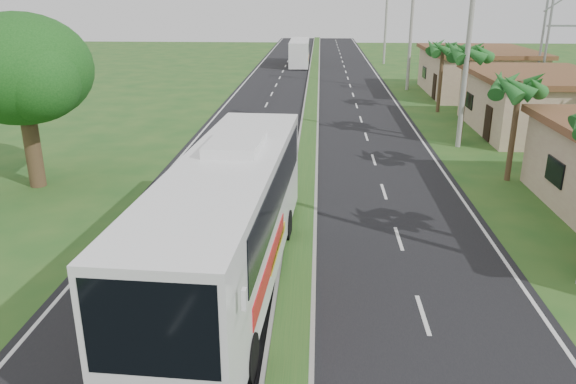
{
  "coord_description": "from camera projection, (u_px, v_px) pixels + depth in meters",
  "views": [
    {
      "loc": [
        0.59,
        -13.33,
        8.18
      ],
      "look_at": [
        -0.41,
        4.68,
        1.8
      ],
      "focal_mm": 35.0,
      "sensor_mm": 36.0,
      "label": 1
    }
  ],
  "objects": [
    {
      "name": "ground",
      "position": [
        293.0,
        311.0,
        15.31
      ],
      "size": [
        180.0,
        180.0,
        0.0
      ],
      "primitive_type": "plane",
      "color": "#22531E",
      "rests_on": "ground"
    },
    {
      "name": "road_asphalt",
      "position": [
        309.0,
        136.0,
        34.13
      ],
      "size": [
        14.0,
        160.0,
        0.02
      ],
      "primitive_type": "cube",
      "color": "black",
      "rests_on": "ground"
    },
    {
      "name": "median_strip",
      "position": [
        309.0,
        135.0,
        34.1
      ],
      "size": [
        1.2,
        160.0,
        0.18
      ],
      "color": "gray",
      "rests_on": "ground"
    },
    {
      "name": "lane_edge_left",
      "position": [
        200.0,
        135.0,
        34.48
      ],
      "size": [
        0.12,
        160.0,
        0.01
      ],
      "primitive_type": "cube",
      "color": "silver",
      "rests_on": "ground"
    },
    {
      "name": "lane_edge_right",
      "position": [
        420.0,
        138.0,
        33.78
      ],
      "size": [
        0.12,
        160.0,
        0.01
      ],
      "primitive_type": "cube",
      "color": "silver",
      "rests_on": "ground"
    },
    {
      "name": "shop_mid",
      "position": [
        536.0,
        102.0,
        34.66
      ],
      "size": [
        7.6,
        10.6,
        3.67
      ],
      "color": "tan",
      "rests_on": "ground"
    },
    {
      "name": "shop_far",
      "position": [
        477.0,
        72.0,
        47.82
      ],
      "size": [
        8.6,
        11.6,
        3.82
      ],
      "color": "tan",
      "rests_on": "ground"
    },
    {
      "name": "palm_verge_b",
      "position": [
        520.0,
        86.0,
        24.66
      ],
      "size": [
        2.4,
        2.4,
        5.05
      ],
      "color": "#473321",
      "rests_on": "ground"
    },
    {
      "name": "palm_verge_c",
      "position": [
        468.0,
        52.0,
        31.02
      ],
      "size": [
        2.4,
        2.4,
        5.85
      ],
      "color": "#473321",
      "rests_on": "ground"
    },
    {
      "name": "palm_verge_d",
      "position": [
        443.0,
        48.0,
        39.66
      ],
      "size": [
        2.4,
        2.4,
        5.25
      ],
      "color": "#473321",
      "rests_on": "ground"
    },
    {
      "name": "shade_tree",
      "position": [
        19.0,
        73.0,
        23.69
      ],
      "size": [
        6.3,
        6.0,
        7.54
      ],
      "color": "#473321",
      "rests_on": "ground"
    },
    {
      "name": "utility_pole_b",
      "position": [
        469.0,
        32.0,
        29.72
      ],
      "size": [
        3.2,
        0.28,
        12.0
      ],
      "color": "gray",
      "rests_on": "ground"
    },
    {
      "name": "utility_pole_c",
      "position": [
        411.0,
        24.0,
        48.74
      ],
      "size": [
        1.6,
        0.28,
        11.0
      ],
      "color": "gray",
      "rests_on": "ground"
    },
    {
      "name": "utility_pole_d",
      "position": [
        386.0,
        18.0,
        67.65
      ],
      "size": [
        1.6,
        0.28,
        10.5
      ],
      "color": "gray",
      "rests_on": "ground"
    },
    {
      "name": "coach_bus_main",
      "position": [
        230.0,
        214.0,
        15.89
      ],
      "size": [
        3.38,
        13.07,
        4.19
      ],
      "rotation": [
        0.0,
        0.0,
        -0.05
      ],
      "color": "white",
      "rests_on": "ground"
    },
    {
      "name": "coach_bus_far",
      "position": [
        299.0,
        51.0,
        67.57
      ],
      "size": [
        2.36,
        10.24,
        2.98
      ],
      "rotation": [
        0.0,
        0.0,
        0.01
      ],
      "color": "white",
      "rests_on": "ground"
    },
    {
      "name": "motorcyclist",
      "position": [
        260.0,
        167.0,
        25.21
      ],
      "size": [
        1.6,
        0.76,
        2.24
      ],
      "rotation": [
        0.0,
        0.0,
        -0.22
      ],
      "color": "black",
      "rests_on": "ground"
    }
  ]
}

